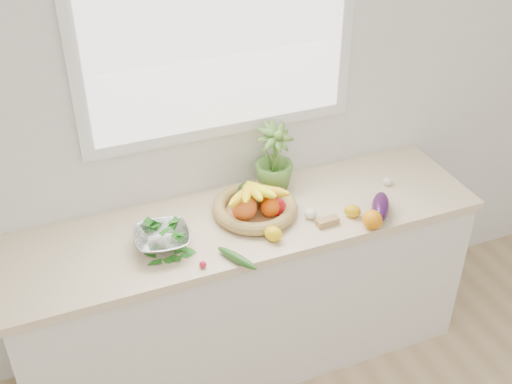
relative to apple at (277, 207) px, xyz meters
name	(u,v)px	position (x,y,z in m)	size (l,w,h in m)	color
back_wall	(220,104)	(-0.15, 0.33, 0.41)	(4.50, 0.02, 2.70)	white
counter_cabinet	(245,294)	(-0.15, 0.03, -0.51)	(2.20, 0.58, 0.86)	silver
countertop	(244,222)	(-0.15, 0.03, -0.06)	(2.24, 0.62, 0.04)	beige
window_frame	(218,20)	(-0.15, 0.31, 0.81)	(1.30, 0.03, 1.10)	white
window_pane	(220,22)	(-0.15, 0.29, 0.81)	(1.18, 0.01, 0.98)	white
orange_loose	(372,220)	(0.36, -0.25, 0.00)	(0.09, 0.09, 0.09)	orange
lemon_a	(273,234)	(-0.09, -0.17, -0.01)	(0.07, 0.09, 0.07)	yellow
lemon_b	(376,221)	(0.38, -0.25, -0.01)	(0.06, 0.07, 0.06)	#F9AE0D
lemon_c	(353,211)	(0.32, -0.14, -0.01)	(0.06, 0.08, 0.06)	#D29D0B
apple	(277,207)	(0.00, 0.00, 0.00)	(0.09, 0.09, 0.09)	#B20E16
ginger	(327,222)	(0.18, -0.16, -0.03)	(0.11, 0.04, 0.03)	tan
garlic_a	(388,181)	(0.61, 0.03, -0.02)	(0.05, 0.05, 0.04)	beige
garlic_b	(293,204)	(0.09, 0.02, -0.02)	(0.05, 0.05, 0.04)	white
garlic_c	(310,214)	(0.13, -0.08, -0.02)	(0.06, 0.06, 0.05)	silver
eggplant	(381,207)	(0.45, -0.18, 0.00)	(0.08, 0.22, 0.09)	#2E0E35
cucumber	(237,258)	(-0.29, -0.25, -0.02)	(0.04, 0.22, 0.04)	#295017
radish	(203,264)	(-0.44, -0.23, -0.03)	(0.03, 0.03, 0.03)	red
potted_herb	(274,158)	(0.07, 0.21, 0.13)	(0.19, 0.19, 0.35)	#507E2E
fruit_basket	(254,204)	(-0.10, 0.05, 0.01)	(0.43, 0.43, 0.19)	tan
colander_with_spinach	(162,236)	(-0.56, -0.04, 0.02)	(0.27, 0.27, 0.13)	silver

